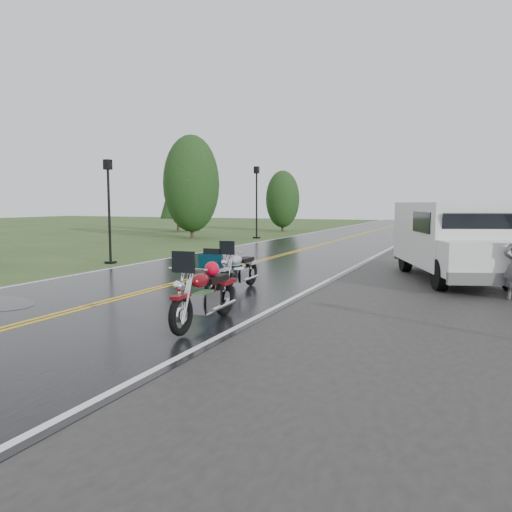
{
  "coord_description": "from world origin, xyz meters",
  "views": [
    {
      "loc": [
        7.72,
        -9.11,
        2.29
      ],
      "look_at": [
        2.8,
        2.0,
        1.0
      ],
      "focal_mm": 35.0,
      "sensor_mm": 36.0,
      "label": 1
    }
  ],
  "objects_px": {
    "motorcycle_red": "(181,298)",
    "motorcycle_silver": "(225,271)",
    "van_white": "(441,246)",
    "lamp_post_far_left": "(257,202)",
    "motorcycle_teal": "(210,274)",
    "lamp_post_near_left": "(109,211)"
  },
  "relations": [
    {
      "from": "motorcycle_teal",
      "to": "lamp_post_far_left",
      "type": "height_order",
      "value": "lamp_post_far_left"
    },
    {
      "from": "motorcycle_teal",
      "to": "lamp_post_near_left",
      "type": "xyz_separation_m",
      "value": [
        -6.74,
        4.35,
        1.41
      ]
    },
    {
      "from": "motorcycle_silver",
      "to": "van_white",
      "type": "height_order",
      "value": "van_white"
    },
    {
      "from": "van_white",
      "to": "lamp_post_far_left",
      "type": "bearing_deg",
      "value": 106.64
    },
    {
      "from": "motorcycle_teal",
      "to": "lamp_post_far_left",
      "type": "bearing_deg",
      "value": 105.25
    },
    {
      "from": "motorcycle_red",
      "to": "lamp_post_near_left",
      "type": "xyz_separation_m",
      "value": [
        -8.21,
        7.98,
        1.28
      ]
    },
    {
      "from": "motorcycle_red",
      "to": "motorcycle_silver",
      "type": "distance_m",
      "value": 3.85
    },
    {
      "from": "motorcycle_red",
      "to": "motorcycle_silver",
      "type": "bearing_deg",
      "value": 103.46
    },
    {
      "from": "motorcycle_red",
      "to": "van_white",
      "type": "height_order",
      "value": "van_white"
    },
    {
      "from": "motorcycle_silver",
      "to": "lamp_post_near_left",
      "type": "xyz_separation_m",
      "value": [
        -7.14,
        4.28,
        1.33
      ]
    },
    {
      "from": "lamp_post_far_left",
      "to": "motorcycle_silver",
      "type": "bearing_deg",
      "value": -68.3
    },
    {
      "from": "motorcycle_silver",
      "to": "lamp_post_far_left",
      "type": "height_order",
      "value": "lamp_post_far_left"
    },
    {
      "from": "motorcycle_red",
      "to": "van_white",
      "type": "distance_m",
      "value": 7.61
    },
    {
      "from": "motorcycle_teal",
      "to": "motorcycle_silver",
      "type": "bearing_deg",
      "value": 4.68
    },
    {
      "from": "motorcycle_red",
      "to": "motorcycle_teal",
      "type": "height_order",
      "value": "motorcycle_red"
    },
    {
      "from": "motorcycle_red",
      "to": "motorcycle_silver",
      "type": "height_order",
      "value": "motorcycle_red"
    },
    {
      "from": "motorcycle_red",
      "to": "motorcycle_teal",
      "type": "xyz_separation_m",
      "value": [
        -1.47,
        3.63,
        -0.14
      ]
    },
    {
      "from": "motorcycle_red",
      "to": "van_white",
      "type": "relative_size",
      "value": 0.39
    },
    {
      "from": "motorcycle_silver",
      "to": "lamp_post_far_left",
      "type": "xyz_separation_m",
      "value": [
        -7.55,
        18.98,
        1.7
      ]
    },
    {
      "from": "lamp_post_near_left",
      "to": "motorcycle_teal",
      "type": "bearing_deg",
      "value": -32.81
    },
    {
      "from": "van_white",
      "to": "lamp_post_near_left",
      "type": "bearing_deg",
      "value": 152.81
    },
    {
      "from": "van_white",
      "to": "motorcycle_silver",
      "type": "bearing_deg",
      "value": -168.86
    }
  ]
}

